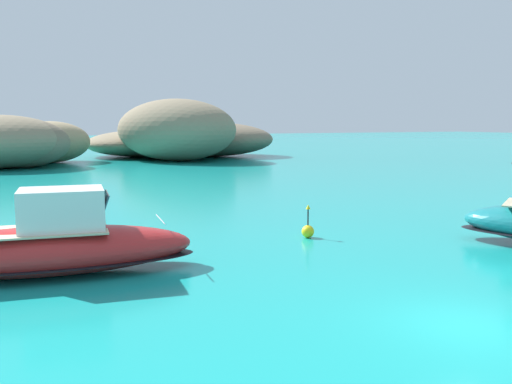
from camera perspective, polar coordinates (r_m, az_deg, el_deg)
ground_plane at (r=15.59m, az=20.89°, el=-12.47°), size 400.00×400.00×0.00m
islet_large at (r=80.46m, az=-8.00°, el=5.59°), size 32.75×34.74×7.98m
islet_small at (r=71.44m, az=-23.13°, el=4.51°), size 20.65×25.47×5.81m
motorboat_red at (r=20.14m, az=-20.06°, el=-5.17°), size 10.09×4.19×2.88m
channel_buoy at (r=25.07m, az=5.24°, el=-3.85°), size 0.56×0.56×1.48m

